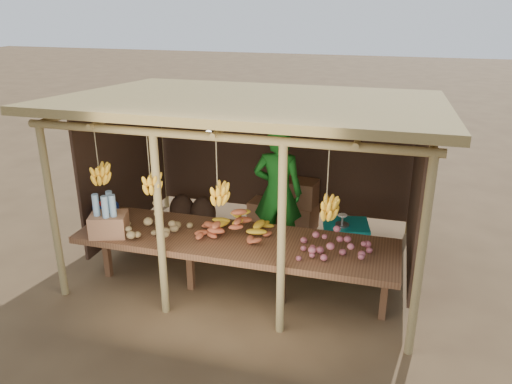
# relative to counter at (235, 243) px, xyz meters

# --- Properties ---
(ground) EXTENTS (60.00, 60.00, 0.00)m
(ground) POSITION_rel_counter_xyz_m (-0.00, 0.95, -0.74)
(ground) COLOR brown
(ground) RESTS_ON ground
(stall_structure) EXTENTS (4.70, 3.50, 2.43)m
(stall_structure) POSITION_rel_counter_xyz_m (-0.02, 0.86, 1.17)
(stall_structure) COLOR #99824F
(stall_structure) RESTS_ON ground
(counter) EXTENTS (3.90, 1.05, 0.80)m
(counter) POSITION_rel_counter_xyz_m (0.00, 0.00, 0.00)
(counter) COLOR brown
(counter) RESTS_ON ground
(potato_heap) EXTENTS (1.02, 0.69, 0.36)m
(potato_heap) POSITION_rel_counter_xyz_m (-1.06, -0.17, 0.24)
(potato_heap) COLOR olive
(potato_heap) RESTS_ON counter
(sweet_potato_heap) EXTENTS (0.91, 0.59, 0.35)m
(sweet_potato_heap) POSITION_rel_counter_xyz_m (-0.01, 0.09, 0.24)
(sweet_potato_heap) COLOR #BE5630
(sweet_potato_heap) RESTS_ON counter
(onion_heap) EXTENTS (0.90, 0.66, 0.36)m
(onion_heap) POSITION_rel_counter_xyz_m (1.22, -0.13, 0.24)
(onion_heap) COLOR #A7515C
(onion_heap) RESTS_ON counter
(banana_pile) EXTENTS (0.76, 0.59, 0.35)m
(banana_pile) POSITION_rel_counter_xyz_m (-0.03, 0.24, 0.24)
(banana_pile) COLOR yellow
(banana_pile) RESTS_ON counter
(tomato_basin) EXTENTS (0.35, 0.35, 0.18)m
(tomato_basin) POSITION_rel_counter_xyz_m (-1.90, 0.25, 0.14)
(tomato_basin) COLOR navy
(tomato_basin) RESTS_ON counter
(bottle_box) EXTENTS (0.52, 0.46, 0.54)m
(bottle_box) POSITION_rel_counter_xyz_m (-1.51, -0.31, 0.27)
(bottle_box) COLOR #9D6846
(bottle_box) RESTS_ON counter
(vendor) EXTENTS (0.72, 0.50, 1.91)m
(vendor) POSITION_rel_counter_xyz_m (0.23, 1.25, 0.22)
(vendor) COLOR #176A1B
(vendor) RESTS_ON ground
(tarp_crate) EXTENTS (0.72, 0.65, 0.75)m
(tarp_crate) POSITION_rel_counter_xyz_m (1.21, 1.30, -0.43)
(tarp_crate) COLOR brown
(tarp_crate) RESTS_ON ground
(carton_stack) EXTENTS (1.15, 0.50, 0.82)m
(carton_stack) POSITION_rel_counter_xyz_m (0.21, 2.15, -0.38)
(carton_stack) COLOR #9D6846
(carton_stack) RESTS_ON ground
(burlap_sacks) EXTENTS (0.80, 0.42, 0.57)m
(burlap_sacks) POSITION_rel_counter_xyz_m (-1.37, 1.91, -0.49)
(burlap_sacks) COLOR #422B1E
(burlap_sacks) RESTS_ON ground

